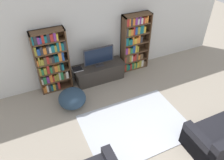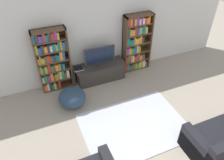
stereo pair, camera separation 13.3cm
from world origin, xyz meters
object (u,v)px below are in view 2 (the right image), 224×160
at_px(laptop, 78,68).
at_px(beanbag_ottoman, 72,98).
at_px(television, 100,56).
at_px(bookshelf_left, 52,60).
at_px(bookshelf_right, 136,43).
at_px(tv_stand, 100,72).

height_order(laptop, beanbag_ottoman, laptop).
xyz_separation_m(television, laptop, (-0.63, 0.06, -0.30)).
distance_m(bookshelf_left, bookshelf_right, 2.49).
bearing_deg(bookshelf_right, bookshelf_left, -179.99).
xyz_separation_m(tv_stand, laptop, (-0.63, 0.05, 0.27)).
relative_size(bookshelf_right, laptop, 6.30).
bearing_deg(laptop, beanbag_ottoman, -117.71).
bearing_deg(beanbag_ottoman, laptop, 62.29).
height_order(bookshelf_right, laptop, bookshelf_right).
height_order(tv_stand, laptop, laptop).
bearing_deg(television, bookshelf_right, 7.79).
height_order(tv_stand, television, television).
relative_size(television, laptop, 3.14).
height_order(bookshelf_right, tv_stand, bookshelf_right).
relative_size(tv_stand, laptop, 5.24).
distance_m(bookshelf_left, laptop, 0.76).
distance_m(bookshelf_right, beanbag_ottoman, 2.52).
bearing_deg(television, tv_stand, 90.00).
bearing_deg(bookshelf_right, laptop, -176.87).
xyz_separation_m(bookshelf_left, tv_stand, (1.28, -0.15, -0.65)).
xyz_separation_m(laptop, beanbag_ottoman, (-0.42, -0.80, -0.28)).
xyz_separation_m(tv_stand, television, (-0.00, -0.02, 0.56)).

